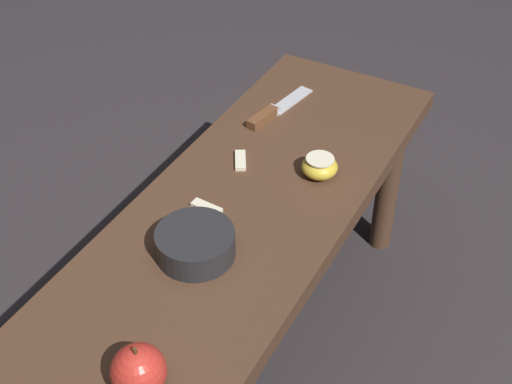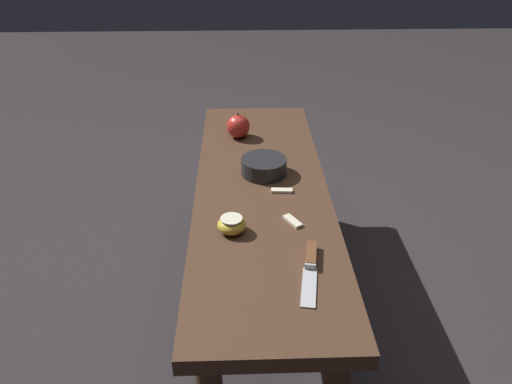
{
  "view_description": "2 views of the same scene",
  "coord_description": "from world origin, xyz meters",
  "px_view_note": "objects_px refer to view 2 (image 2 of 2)",
  "views": [
    {
      "loc": [
        0.82,
        0.51,
        1.34
      ],
      "look_at": [
        -0.08,
        0.02,
        0.49
      ],
      "focal_mm": 50.0,
      "sensor_mm": 36.0,
      "label": 1
    },
    {
      "loc": [
        -1.27,
        0.06,
        1.2
      ],
      "look_at": [
        -0.08,
        0.02,
        0.49
      ],
      "focal_mm": 35.0,
      "sensor_mm": 36.0,
      "label": 2
    }
  ],
  "objects_px": {
    "wooden_bench": "(262,207)",
    "bowl": "(264,166)",
    "knife": "(310,264)",
    "apple_cut": "(232,225)",
    "apple_whole": "(238,126)"
  },
  "relations": [
    {
      "from": "wooden_bench",
      "to": "bowl",
      "type": "distance_m",
      "value": 0.13
    },
    {
      "from": "knife",
      "to": "apple_cut",
      "type": "relative_size",
      "value": 2.96
    },
    {
      "from": "wooden_bench",
      "to": "knife",
      "type": "bearing_deg",
      "value": -165.25
    },
    {
      "from": "wooden_bench",
      "to": "apple_whole",
      "type": "bearing_deg",
      "value": 10.69
    },
    {
      "from": "wooden_bench",
      "to": "apple_whole",
      "type": "xyz_separation_m",
      "value": [
        0.36,
        0.07,
        0.11
      ]
    },
    {
      "from": "knife",
      "to": "bowl",
      "type": "xyz_separation_m",
      "value": [
        0.45,
        0.09,
        0.02
      ]
    },
    {
      "from": "apple_cut",
      "to": "bowl",
      "type": "height_order",
      "value": "bowl"
    },
    {
      "from": "knife",
      "to": "apple_whole",
      "type": "distance_m",
      "value": 0.74
    },
    {
      "from": "wooden_bench",
      "to": "knife",
      "type": "xyz_separation_m",
      "value": [
        -0.37,
        -0.1,
        0.08
      ]
    },
    {
      "from": "knife",
      "to": "bowl",
      "type": "height_order",
      "value": "bowl"
    },
    {
      "from": "apple_cut",
      "to": "bowl",
      "type": "relative_size",
      "value": 0.52
    },
    {
      "from": "apple_whole",
      "to": "apple_cut",
      "type": "height_order",
      "value": "apple_whole"
    },
    {
      "from": "wooden_bench",
      "to": "apple_whole",
      "type": "relative_size",
      "value": 13.73
    },
    {
      "from": "apple_whole",
      "to": "bowl",
      "type": "height_order",
      "value": "apple_whole"
    },
    {
      "from": "knife",
      "to": "apple_cut",
      "type": "height_order",
      "value": "apple_cut"
    }
  ]
}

